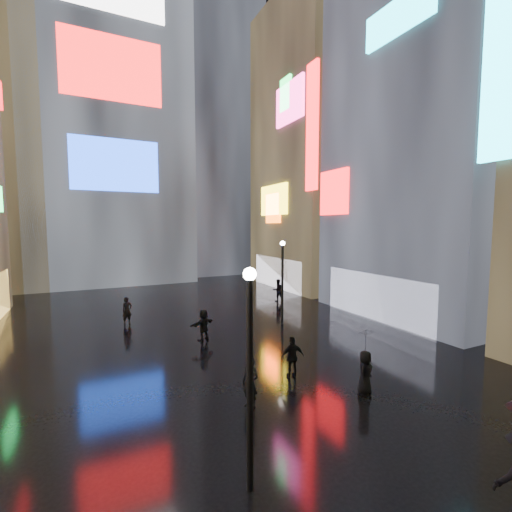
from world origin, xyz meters
TOP-DOWN VIEW (x-y plane):
  - ground at (0.00, 20.00)m, footprint 140.00×140.00m
  - building_right_mid at (15.98, 17.01)m, footprint 10.28×13.70m
  - building_right_far at (15.98, 30.00)m, footprint 10.28×12.00m
  - tower_main at (-3.00, 43.97)m, footprint 16.00×14.20m
  - tower_flank_right at (9.00, 46.00)m, footprint 12.00×12.00m
  - lamp_near at (-2.37, 7.43)m, footprint 0.30×0.30m
  - lamp_far at (5.13, 18.81)m, footprint 0.30×0.30m
  - pedestrian_3 at (1.68, 12.09)m, footprint 1.03×0.58m
  - pedestrian_4 at (3.32, 9.75)m, footprint 0.93×0.83m
  - pedestrian_5 at (-0.20, 18.01)m, footprint 1.60×1.08m
  - pedestrian_6 at (-3.59, 22.98)m, footprint 0.72×0.59m
  - pedestrian_7 at (8.11, 24.64)m, footprint 0.91×0.72m
  - umbrella_2 at (3.32, 9.75)m, footprint 0.97×0.95m
  - pedestrian_8 at (-0.84, 10.72)m, footprint 0.67×0.74m

SIDE VIEW (x-z plane):
  - ground at x=0.00m, z-range 0.00..0.00m
  - pedestrian_4 at x=3.32m, z-range 0.00..1.60m
  - pedestrian_5 at x=-0.20m, z-range 0.00..1.66m
  - pedestrian_3 at x=1.68m, z-range 0.00..1.67m
  - pedestrian_6 at x=-3.59m, z-range 0.00..1.70m
  - pedestrian_8 at x=-0.84m, z-range 0.00..1.71m
  - pedestrian_7 at x=8.11m, z-range 0.00..1.81m
  - umbrella_2 at x=3.32m, z-range 1.60..2.40m
  - lamp_near at x=-2.37m, z-range 0.34..5.54m
  - lamp_far at x=5.13m, z-range 0.34..5.54m
  - building_right_far at x=15.98m, z-range -0.02..27.98m
  - building_right_mid at x=15.98m, z-range -0.01..29.99m
  - tower_flank_right at x=9.00m, z-range 0.00..34.00m
  - tower_main at x=-3.00m, z-range 0.01..42.01m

